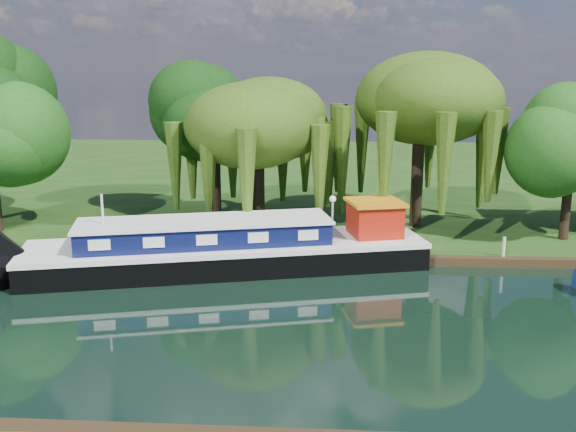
{
  "coord_description": "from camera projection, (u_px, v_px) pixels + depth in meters",
  "views": [
    {
      "loc": [
        0.3,
        -22.87,
        9.55
      ],
      "look_at": [
        -1.61,
        6.45,
        2.8
      ],
      "focal_mm": 40.0,
      "sensor_mm": 36.0,
      "label": 1
    }
  ],
  "objects": [
    {
      "name": "red_dinghy",
      "position": [
        54.0,
        268.0,
        31.45
      ],
      "size": [
        3.87,
        3.25,
        0.69
      ],
      "primitive_type": "imported",
      "rotation": [
        0.0,
        0.0,
        1.27
      ],
      "color": "#A01A0B",
      "rests_on": "ground"
    },
    {
      "name": "far_bank",
      "position": [
        326.0,
        176.0,
        57.42
      ],
      "size": [
        120.0,
        52.0,
        0.45
      ],
      "primitive_type": "cube",
      "color": "#19370F",
      "rests_on": "ground"
    },
    {
      "name": "lamppost",
      "position": [
        333.0,
        207.0,
        34.04
      ],
      "size": [
        0.36,
        0.36,
        2.56
      ],
      "color": "silver",
      "rests_on": "far_bank"
    },
    {
      "name": "ground",
      "position": [
        319.0,
        326.0,
        24.4
      ],
      "size": [
        120.0,
        120.0,
        0.0
      ],
      "primitive_type": "plane",
      "color": "black"
    },
    {
      "name": "willow_right",
      "position": [
        420.0,
        111.0,
        36.7
      ],
      "size": [
        7.57,
        7.57,
        9.22
      ],
      "color": "black",
      "rests_on": "far_bank"
    },
    {
      "name": "willow_left",
      "position": [
        258.0,
        126.0,
        36.59
      ],
      "size": [
        6.81,
        6.81,
        8.16
      ],
      "color": "black",
      "rests_on": "far_bank"
    },
    {
      "name": "tree_far_right",
      "position": [
        572.0,
        148.0,
        34.09
      ],
      "size": [
        4.42,
        4.42,
        7.24
      ],
      "color": "black",
      "rests_on": "far_bank"
    },
    {
      "name": "tree_far_mid",
      "position": [
        214.0,
        119.0,
        40.17
      ],
      "size": [
        5.38,
        5.38,
        8.81
      ],
      "color": "black",
      "rests_on": "far_bank"
    },
    {
      "name": "mooring_posts",
      "position": [
        312.0,
        243.0,
        32.39
      ],
      "size": [
        19.16,
        0.16,
        1.0
      ],
      "color": "silver",
      "rests_on": "far_bank"
    },
    {
      "name": "dutch_barge",
      "position": [
        231.0,
        248.0,
        31.26
      ],
      "size": [
        19.77,
        8.97,
        4.07
      ],
      "rotation": [
        0.0,
        0.0,
        0.25
      ],
      "color": "black",
      "rests_on": "ground"
    }
  ]
}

